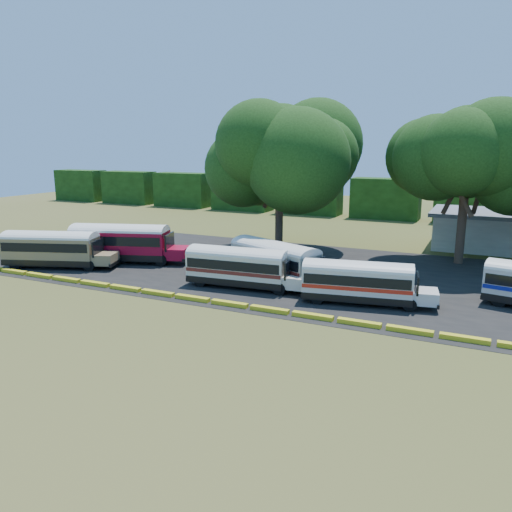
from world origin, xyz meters
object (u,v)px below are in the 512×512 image
at_px(bus_white_red, 360,280).
at_px(tree_west, 280,153).
at_px(bus_cream_west, 240,265).
at_px(bus_beige, 53,247).
at_px(bus_red, 123,241).

bearing_deg(bus_white_red, tree_west, 121.13).
bearing_deg(bus_cream_west, tree_west, 94.91).
distance_m(bus_beige, tree_west, 23.09).
xyz_separation_m(bus_beige, bus_red, (4.26, 4.32, 0.17)).
distance_m(bus_cream_west, tree_west, 15.89).
bearing_deg(bus_beige, bus_red, 26.31).
distance_m(bus_beige, bus_cream_west, 18.14).
xyz_separation_m(bus_white_red, tree_west, (-11.66, 13.48, 8.37)).
relative_size(bus_cream_west, tree_west, 0.66).
bearing_deg(bus_red, bus_white_red, -25.15).
height_order(bus_red, bus_cream_west, bus_red).
xyz_separation_m(bus_beige, tree_west, (15.80, 14.72, 8.16)).
xyz_separation_m(bus_red, bus_cream_west, (13.82, -2.96, -0.30)).
distance_m(bus_red, bus_cream_west, 14.14).
height_order(bus_beige, bus_red, bus_red).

